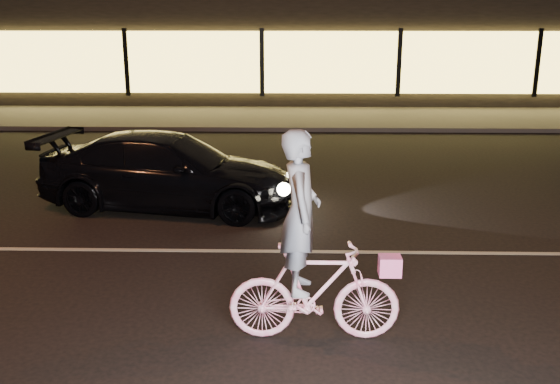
{
  "coord_description": "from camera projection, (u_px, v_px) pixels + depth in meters",
  "views": [
    {
      "loc": [
        1.1,
        -6.05,
        3.18
      ],
      "look_at": [
        0.94,
        0.6,
        1.26
      ],
      "focal_mm": 40.0,
      "sensor_mm": 36.0,
      "label": 1
    }
  ],
  "objects": [
    {
      "name": "ground",
      "position": [
        192.0,
        319.0,
        6.72
      ],
      "size": [
        90.0,
        90.0,
        0.0
      ],
      "primitive_type": "plane",
      "color": "black",
      "rests_on": "ground"
    },
    {
      "name": "lane_stripe_far",
      "position": [
        215.0,
        251.0,
        8.64
      ],
      "size": [
        60.0,
        0.1,
        0.01
      ],
      "primitive_type": "cube",
      "color": "gray",
      "rests_on": "ground"
    },
    {
      "name": "sidewalk",
      "position": [
        259.0,
        118.0,
        19.19
      ],
      "size": [
        30.0,
        4.0,
        0.12
      ],
      "primitive_type": "cube",
      "color": "#383533",
      "rests_on": "ground"
    },
    {
      "name": "storefront",
      "position": [
        267.0,
        40.0,
        24.34
      ],
      "size": [
        25.4,
        8.42,
        4.2
      ],
      "color": "black",
      "rests_on": "ground"
    },
    {
      "name": "cyclist",
      "position": [
        311.0,
        268.0,
        6.12
      ],
      "size": [
        1.71,
        0.59,
        2.15
      ],
      "rotation": [
        0.0,
        0.0,
        1.57
      ],
      "color": "#FF4484",
      "rests_on": "ground"
    },
    {
      "name": "sedan",
      "position": [
        169.0,
        171.0,
        10.43
      ],
      "size": [
        4.51,
        2.38,
        1.25
      ],
      "rotation": [
        0.0,
        0.0,
        1.42
      ],
      "color": "black",
      "rests_on": "ground"
    }
  ]
}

